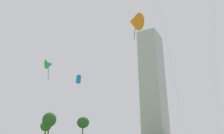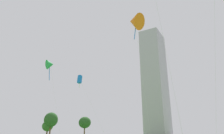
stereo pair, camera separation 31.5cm
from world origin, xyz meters
The scene contains 7 objects.
kite_flying_3 centered at (-17.06, 13.22, 14.35)m, with size 5.46×2.22×15.39m.
kite_flying_5 centered at (-16.08, 20.52, 12.92)m, with size 8.22×0.99×13.90m.
kite_flying_7 centered at (0.06, 15.14, 18.92)m, with size 3.13×6.07×20.55m.
park_tree_0 centered at (-29.98, 24.69, 3.70)m, with size 2.68×2.68×5.03m.
park_tree_1 centered at (-25.69, 21.95, 4.95)m, with size 3.16×3.16×6.64m.
park_tree_2 centered at (-28.09, 36.72, 5.04)m, with size 3.61×3.61×6.73m.
distant_highrise_0 centered at (-42.81, 137.00, 41.43)m, with size 15.36×22.06×82.86m, color #A8A8AD.
Camera 2 is at (12.12, -9.99, 1.88)m, focal length 31.74 mm.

